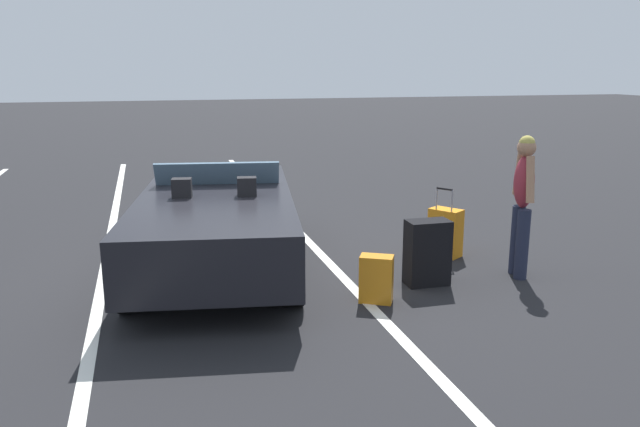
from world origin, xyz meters
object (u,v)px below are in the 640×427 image
Objects in this scene: suitcase_medium_bright at (445,232)px; traveler_person at (523,198)px; suitcase_small_carryon at (376,279)px; convertible_car at (218,218)px; suitcase_large_black at (427,253)px.

traveler_person is (-0.97, -0.46, 0.62)m from suitcase_medium_bright.
suitcase_small_carryon is at bearing 25.88° from traveler_person.
suitcase_medium_bright is (-0.45, -2.87, -0.28)m from convertible_car.
convertible_car is 5.89× the size of suitcase_large_black.
suitcase_small_carryon is 2.05m from traveler_person.
traveler_person is at bearing -98.33° from suitcase_medium_bright.
suitcase_small_carryon is at bearing -171.49° from suitcase_medium_bright.
suitcase_medium_bright reaches higher than suitcase_small_carryon.
convertible_car reaches higher than suitcase_medium_bright.
convertible_car is 2.64× the size of traveler_person.
traveler_person reaches higher than suitcase_large_black.
traveler_person reaches higher than suitcase_medium_bright.
suitcase_large_black is 1.48× the size of suitcase_small_carryon.
suitcase_small_carryon is at bearing 117.22° from suitcase_large_black.
convertible_car is 8.72× the size of suitcase_small_carryon.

